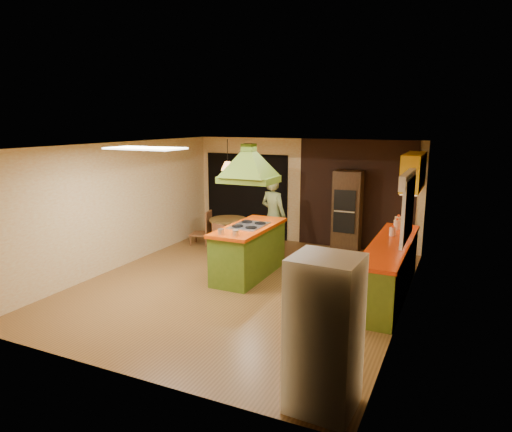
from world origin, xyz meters
The scene contains 21 objects.
ground centered at (0.00, 0.00, 0.00)m, with size 6.50×6.50×0.00m, color brown.
room_walls centered at (0.00, 0.00, 1.25)m, with size 5.50×6.50×6.50m.
ceiling_plane centered at (0.00, 0.00, 2.50)m, with size 6.50×6.50×0.00m, color silver.
brick_panel centered at (1.25, 3.23, 1.25)m, with size 2.64×0.03×2.50m, color #381E14.
nook_opening centered at (-1.50, 3.23, 1.05)m, with size 2.20×0.03×2.10m, color black.
right_counter centered at (2.45, 0.60, 0.46)m, with size 0.62×3.05×0.92m.
upper_cabinets centered at (2.57, 2.20, 1.95)m, with size 0.34×1.40×0.70m, color yellow.
window_right centered at (2.70, 0.40, 1.77)m, with size 0.12×1.35×1.06m.
fluor_panel centered at (-1.10, -1.20, 2.48)m, with size 1.20×0.60×0.03m, color white.
kitchen_island centered at (-0.14, 0.53, 0.49)m, with size 0.79×1.95×0.99m.
range_hood centered at (-0.14, 0.53, 2.25)m, with size 1.01×0.73×0.79m.
man centered at (-0.19, 1.85, 0.89)m, with size 0.65×0.43×1.78m, color #4F562E.
refrigerator centered at (2.33, -2.86, 0.81)m, with size 0.67×0.63×1.62m, color white.
wall_oven centered at (1.15, 2.95, 0.92)m, with size 0.64×0.63×1.83m.
dining_table centered at (-1.45, 2.15, 0.47)m, with size 0.89×0.89×0.67m.
chair_left centered at (-2.15, 2.05, 0.41)m, with size 0.45×0.45×0.81m, color brown, non-canonical shape.
chair_near centered at (-1.20, 1.50, 0.36)m, with size 0.40×0.40×0.72m, color brown, non-canonical shape.
pendant_lamp centered at (-1.45, 2.15, 1.90)m, with size 0.30×0.30×0.20m, color #FF9E3F.
canister_large centered at (2.40, 1.78, 1.02)m, with size 0.14×0.14×0.21m, color beige.
canister_medium centered at (2.40, 1.61, 1.01)m, with size 0.13×0.13×0.18m, color #F1E3C2.
canister_small centered at (2.40, 1.09, 1.00)m, with size 0.11×0.11×0.15m, color #FEECCC.
Camera 1 is at (3.48, -6.99, 2.91)m, focal length 32.00 mm.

